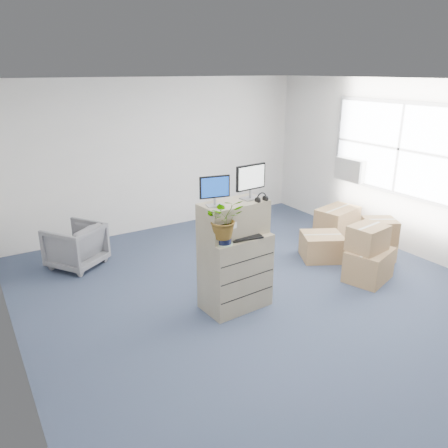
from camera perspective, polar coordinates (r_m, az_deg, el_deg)
The scene contains 19 objects.
ground at distance 5.93m, azimuth 6.08°, elevation -10.10°, with size 7.00×7.00×0.00m, color #283149.
wall_back at distance 8.34m, azimuth -8.57°, elevation 8.83°, with size 6.00×0.02×2.80m, color silver.
wall_right at distance 7.58m, azimuth 24.96°, elevation 6.14°, with size 0.02×7.00×2.80m, color silver.
window at distance 7.76m, azimuth 22.00°, elevation 9.09°, with size 0.07×2.72×1.52m.
ac_unit at distance 8.34m, azimuth 16.29°, elevation 6.86°, with size 0.24×0.60×0.40m, color silver.
filing_cabinet_lower at distance 5.60m, azimuth 1.50°, elevation -6.20°, with size 0.84×0.51×0.98m, color gray.
filing_cabinet_upper at distance 5.37m, azimuth 1.27°, elevation 0.73°, with size 0.84×0.42×0.42m, color gray.
monitor_left at distance 5.09m, azimuth -1.21°, elevation 4.56°, with size 0.37×0.18×0.36m.
monitor_right at distance 5.38m, azimuth 3.52°, elevation 5.78°, with size 0.44×0.19×0.43m.
headphones at distance 5.34m, azimuth 4.93°, elevation 3.39°, with size 0.15×0.15×0.02m, color black.
keyboard at distance 5.32m, azimuth 2.88°, elevation -1.78°, with size 0.41×0.17×0.02m, color black.
mouse at distance 5.53m, azimuth 4.85°, elevation -0.89°, with size 0.10×0.06×0.03m, color silver.
water_bottle at distance 5.47m, azimuth 2.27°, elevation 0.05°, with size 0.07×0.07×0.23m, color gray.
phone_dock at distance 5.40m, azimuth 1.44°, elevation -1.04°, with size 0.06×0.05×0.13m.
external_drive at distance 5.69m, azimuth 4.01°, elevation -0.15°, with size 0.18×0.14×0.06m, color black.
tissue_box at distance 5.65m, azimuth 3.50°, elevation 0.50°, with size 0.24×0.12×0.09m, color #458AEA.
potted_plant at distance 5.04m, azimuth 0.03°, elevation 0.10°, with size 0.56×0.59×0.46m.
office_chair at distance 7.14m, azimuth -18.84°, elevation -2.47°, with size 0.73×0.68×0.75m, color slate.
cardboard_boxes at distance 7.33m, azimuth 16.30°, elevation -2.14°, with size 1.75×2.16×0.83m.
Camera 1 is at (-3.22, -4.03, 2.93)m, focal length 35.00 mm.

